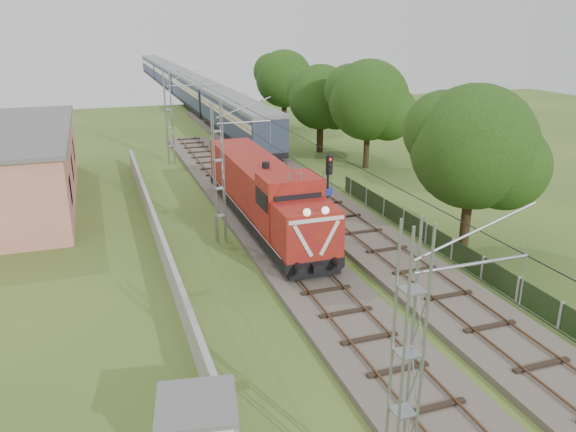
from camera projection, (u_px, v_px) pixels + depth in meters
name	position (u px, v px, depth m)	size (l,w,h in m)	color
ground	(362.00, 338.00, 22.43)	(140.00, 140.00, 0.00)	#355921
track_main	(301.00, 266.00, 28.62)	(4.20, 70.00, 0.45)	#6B6054
track_side	(303.00, 189.00, 41.78)	(4.20, 80.00, 0.45)	#6B6054
catenary	(220.00, 173.00, 30.91)	(3.31, 70.00, 8.00)	gray
boundary_wall	(159.00, 237.00, 30.89)	(0.25, 40.00, 1.50)	#9E9E99
station_building	(10.00, 166.00, 38.36)	(8.40, 20.40, 5.22)	tan
fence	(483.00, 268.00, 27.39)	(0.12, 32.00, 1.20)	black
locomotive	(264.00, 192.00, 33.70)	(3.03, 17.31, 4.40)	black
coach_rake	(181.00, 82.00, 91.67)	(3.29, 98.04, 3.80)	black
signal_post	(328.00, 181.00, 31.78)	(0.52, 0.43, 4.96)	black
tree_a	(475.00, 148.00, 29.60)	(6.97, 6.64, 9.04)	#372616
tree_b	(370.00, 101.00, 46.78)	(7.06, 6.73, 9.15)	#372616
tree_c	(321.00, 98.00, 52.94)	(6.40, 6.10, 8.30)	#372616
tree_d	(285.00, 79.00, 65.59)	(6.95, 6.62, 9.01)	#372616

